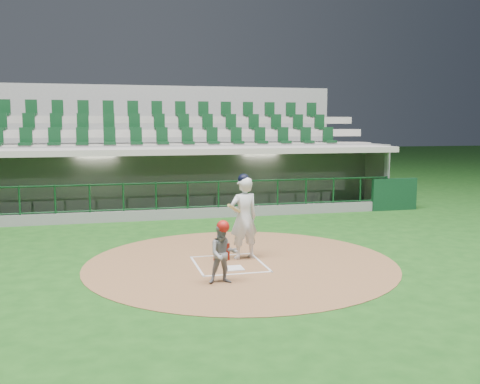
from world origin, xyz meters
name	(u,v)px	position (x,y,z in m)	size (l,w,h in m)	color
ground	(226,261)	(0.00, 0.00, 0.00)	(120.00, 120.00, 0.00)	#164413
dirt_circle	(241,263)	(0.30, -0.20, 0.01)	(7.20, 7.20, 0.01)	brown
home_plate	(233,268)	(0.00, -0.70, 0.02)	(0.43, 0.43, 0.02)	silver
batter_box_chalk	(229,264)	(0.00, -0.30, 0.02)	(1.55, 1.80, 0.01)	white
dugout_structure	(181,185)	(0.02, 7.83, 0.96)	(16.40, 3.70, 3.00)	slate
seating_deck	(170,166)	(0.00, 10.91, 1.42)	(17.00, 6.72, 5.15)	slate
batter	(244,217)	(0.45, 0.13, 1.02)	(0.94, 0.95, 2.04)	silver
catcher	(223,252)	(-0.45, -1.70, 0.64)	(0.61, 0.49, 1.29)	gray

